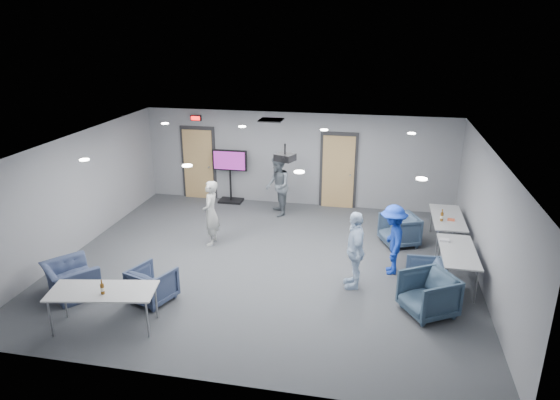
% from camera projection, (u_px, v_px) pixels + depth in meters
% --- Properties ---
extents(floor, '(9.00, 9.00, 0.00)m').
position_uv_depth(floor, '(267.00, 263.00, 11.14)').
color(floor, '#373A3E').
rests_on(floor, ground).
extents(ceiling, '(9.00, 9.00, 0.00)m').
position_uv_depth(ceiling, '(266.00, 144.00, 10.24)').
color(ceiling, white).
rests_on(ceiling, wall_back).
extents(wall_back, '(9.00, 0.02, 2.70)m').
position_uv_depth(wall_back, '(297.00, 159.00, 14.39)').
color(wall_back, slate).
rests_on(wall_back, floor).
extents(wall_front, '(9.00, 0.02, 2.70)m').
position_uv_depth(wall_front, '(202.00, 302.00, 7.00)').
color(wall_front, slate).
rests_on(wall_front, floor).
extents(wall_left, '(0.02, 8.00, 2.70)m').
position_uv_depth(wall_left, '(77.00, 193.00, 11.54)').
color(wall_left, slate).
rests_on(wall_left, floor).
extents(wall_right, '(0.02, 8.00, 2.70)m').
position_uv_depth(wall_right, '(488.00, 222.00, 9.85)').
color(wall_right, slate).
rests_on(wall_right, floor).
extents(door_left, '(1.06, 0.17, 2.24)m').
position_uv_depth(door_left, '(199.00, 164.00, 15.00)').
color(door_left, black).
rests_on(door_left, wall_back).
extents(door_right, '(1.06, 0.17, 2.24)m').
position_uv_depth(door_right, '(338.00, 171.00, 14.22)').
color(door_right, black).
rests_on(door_right, wall_back).
extents(exit_sign, '(0.32, 0.08, 0.16)m').
position_uv_depth(exit_sign, '(196.00, 118.00, 14.52)').
color(exit_sign, black).
rests_on(exit_sign, wall_back).
extents(hvac_diffuser, '(0.60, 0.60, 0.03)m').
position_uv_depth(hvac_diffuser, '(271.00, 120.00, 12.93)').
color(hvac_diffuser, black).
rests_on(hvac_diffuser, ceiling).
extents(downlights, '(6.18, 3.78, 0.02)m').
position_uv_depth(downlights, '(266.00, 145.00, 10.25)').
color(downlights, white).
rests_on(downlights, ceiling).
extents(person_a, '(0.44, 0.62, 1.58)m').
position_uv_depth(person_a, '(211.00, 213.00, 11.86)').
color(person_a, '#9DA09D').
rests_on(person_a, floor).
extents(person_b, '(0.88, 0.98, 1.67)m').
position_uv_depth(person_b, '(278.00, 186.00, 13.68)').
color(person_b, slate).
rests_on(person_b, floor).
extents(person_c, '(0.56, 1.00, 1.61)m').
position_uv_depth(person_c, '(355.00, 250.00, 9.90)').
color(person_c, '#C6DFFF').
rests_on(person_c, floor).
extents(person_d, '(0.63, 1.02, 1.52)m').
position_uv_depth(person_d, '(392.00, 240.00, 10.48)').
color(person_d, '#1937A7').
rests_on(person_d, floor).
extents(chair_right_a, '(1.07, 1.05, 0.75)m').
position_uv_depth(chair_right_a, '(399.00, 230.00, 11.96)').
color(chair_right_a, '#334459').
rests_on(chair_right_a, floor).
extents(chair_right_b, '(0.75, 0.73, 0.65)m').
position_uv_depth(chair_right_b, '(425.00, 276.00, 9.86)').
color(chair_right_b, '#3E506B').
rests_on(chair_right_b, floor).
extents(chair_right_c, '(1.18, 1.17, 0.79)m').
position_uv_depth(chair_right_c, '(428.00, 294.00, 9.07)').
color(chair_right_c, '#34475A').
rests_on(chair_right_c, floor).
extents(chair_front_a, '(0.95, 0.96, 0.69)m').
position_uv_depth(chair_front_a, '(153.00, 284.00, 9.51)').
color(chair_front_a, '#313B55').
rests_on(chair_front_a, floor).
extents(chair_front_b, '(1.33, 1.32, 0.65)m').
position_uv_depth(chair_front_b, '(71.00, 280.00, 9.74)').
color(chair_front_b, '#36415E').
rests_on(chair_front_b, floor).
extents(table_right_a, '(0.72, 1.72, 0.73)m').
position_uv_depth(table_right_a, '(448.00, 219.00, 11.81)').
color(table_right_a, '#A5A7A9').
rests_on(table_right_a, floor).
extents(table_right_b, '(0.69, 1.67, 0.73)m').
position_uv_depth(table_right_b, '(458.00, 253.00, 10.06)').
color(table_right_b, '#A5A7A9').
rests_on(table_right_b, floor).
extents(table_front_left, '(1.91, 1.07, 0.73)m').
position_uv_depth(table_front_left, '(103.00, 293.00, 8.56)').
color(table_front_left, '#A5A7A9').
rests_on(table_front_left, floor).
extents(bottle_front, '(0.07, 0.07, 0.27)m').
position_uv_depth(bottle_front, '(102.00, 289.00, 8.40)').
color(bottle_front, brown).
rests_on(bottle_front, table_front_left).
extents(bottle_right, '(0.08, 0.08, 0.29)m').
position_uv_depth(bottle_right, '(442.00, 217.00, 11.51)').
color(bottle_right, brown).
rests_on(bottle_right, table_right_a).
extents(snack_box, '(0.18, 0.14, 0.04)m').
position_uv_depth(snack_box, '(451.00, 220.00, 11.57)').
color(snack_box, '#CC5333').
rests_on(snack_box, table_right_a).
extents(wrapper, '(0.20, 0.15, 0.04)m').
position_uv_depth(wrapper, '(444.00, 240.00, 10.48)').
color(wrapper, silver).
rests_on(wrapper, table_right_b).
extents(tv_stand, '(1.04, 0.49, 1.59)m').
position_uv_depth(tv_stand, '(230.00, 173.00, 14.67)').
color(tv_stand, black).
rests_on(tv_stand, floor).
extents(projector, '(0.47, 0.44, 0.37)m').
position_uv_depth(projector, '(285.00, 157.00, 10.44)').
color(projector, black).
rests_on(projector, ceiling).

